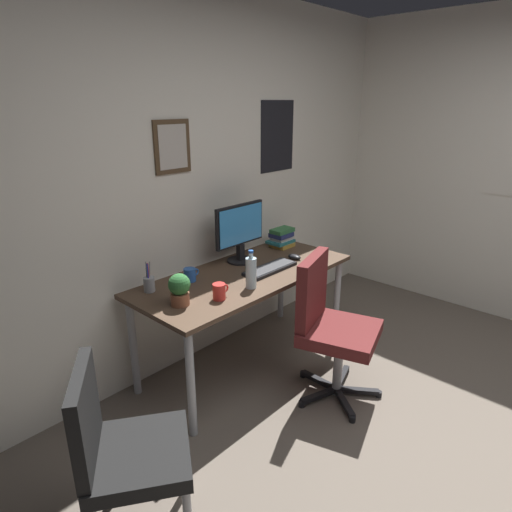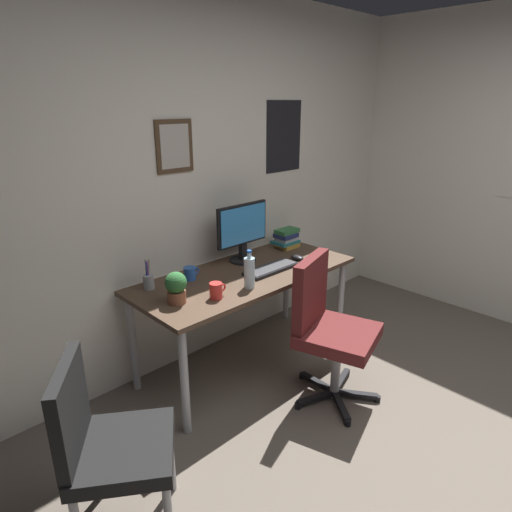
{
  "view_description": "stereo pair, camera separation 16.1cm",
  "coord_description": "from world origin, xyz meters",
  "px_view_note": "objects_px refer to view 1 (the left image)",
  "views": [
    {
      "loc": [
        -2.04,
        -0.26,
        1.86
      ],
      "look_at": [
        0.01,
        1.62,
        0.87
      ],
      "focal_mm": 30.77,
      "sensor_mm": 36.0,
      "label": 1
    },
    {
      "loc": [
        -1.93,
        -0.37,
        1.86
      ],
      "look_at": [
        0.01,
        1.62,
        0.87
      ],
      "focal_mm": 30.77,
      "sensor_mm": 36.0,
      "label": 2
    }
  ],
  "objects_px": {
    "computer_mouse": "(295,257)",
    "book_stack_left": "(282,238)",
    "monitor": "(240,231)",
    "coffee_mug_far": "(190,275)",
    "pen_cup": "(149,283)",
    "water_bottle": "(251,272)",
    "side_chair": "(121,447)",
    "office_chair": "(329,321)",
    "keyboard": "(270,268)",
    "coffee_mug_near": "(219,291)",
    "potted_plant": "(179,288)"
  },
  "relations": [
    {
      "from": "computer_mouse",
      "to": "book_stack_left",
      "type": "relative_size",
      "value": 0.54
    },
    {
      "from": "monitor",
      "to": "coffee_mug_far",
      "type": "relative_size",
      "value": 3.86
    },
    {
      "from": "coffee_mug_far",
      "to": "pen_cup",
      "type": "xyz_separation_m",
      "value": [
        -0.28,
        0.05,
        0.01
      ]
    },
    {
      "from": "water_bottle",
      "to": "book_stack_left",
      "type": "bearing_deg",
      "value": 26.56
    },
    {
      "from": "side_chair",
      "to": "book_stack_left",
      "type": "xyz_separation_m",
      "value": [
        1.98,
        0.77,
        0.3
      ]
    },
    {
      "from": "computer_mouse",
      "to": "office_chair",
      "type": "bearing_deg",
      "value": -121.88
    },
    {
      "from": "side_chair",
      "to": "keyboard",
      "type": "bearing_deg",
      "value": 18.03
    },
    {
      "from": "coffee_mug_near",
      "to": "potted_plant",
      "type": "relative_size",
      "value": 0.6
    },
    {
      "from": "side_chair",
      "to": "monitor",
      "type": "distance_m",
      "value": 1.75
    },
    {
      "from": "office_chair",
      "to": "potted_plant",
      "type": "relative_size",
      "value": 4.87
    },
    {
      "from": "monitor",
      "to": "coffee_mug_near",
      "type": "bearing_deg",
      "value": -146.34
    },
    {
      "from": "potted_plant",
      "to": "pen_cup",
      "type": "bearing_deg",
      "value": 92.03
    },
    {
      "from": "coffee_mug_near",
      "to": "office_chair",
      "type": "bearing_deg",
      "value": -40.28
    },
    {
      "from": "side_chair",
      "to": "book_stack_left",
      "type": "relative_size",
      "value": 4.27
    },
    {
      "from": "office_chair",
      "to": "computer_mouse",
      "type": "height_order",
      "value": "office_chair"
    },
    {
      "from": "office_chair",
      "to": "coffee_mug_near",
      "type": "xyz_separation_m",
      "value": [
        -0.53,
        0.45,
        0.25
      ]
    },
    {
      "from": "monitor",
      "to": "keyboard",
      "type": "xyz_separation_m",
      "value": [
        0.01,
        -0.28,
        -0.23
      ]
    },
    {
      "from": "keyboard",
      "to": "water_bottle",
      "type": "height_order",
      "value": "water_bottle"
    },
    {
      "from": "pen_cup",
      "to": "monitor",
      "type": "bearing_deg",
      "value": -2.68
    },
    {
      "from": "water_bottle",
      "to": "book_stack_left",
      "type": "distance_m",
      "value": 0.88
    },
    {
      "from": "coffee_mug_far",
      "to": "coffee_mug_near",
      "type": "bearing_deg",
      "value": -100.14
    },
    {
      "from": "coffee_mug_far",
      "to": "water_bottle",
      "type": "bearing_deg",
      "value": -62.83
    },
    {
      "from": "keyboard",
      "to": "coffee_mug_far",
      "type": "relative_size",
      "value": 3.61
    },
    {
      "from": "pen_cup",
      "to": "book_stack_left",
      "type": "xyz_separation_m",
      "value": [
        1.26,
        -0.04,
        0.02
      ]
    },
    {
      "from": "monitor",
      "to": "side_chair",
      "type": "bearing_deg",
      "value": -152.68
    },
    {
      "from": "office_chair",
      "to": "water_bottle",
      "type": "bearing_deg",
      "value": 122.61
    },
    {
      "from": "computer_mouse",
      "to": "book_stack_left",
      "type": "distance_m",
      "value": 0.32
    },
    {
      "from": "side_chair",
      "to": "keyboard",
      "type": "distance_m",
      "value": 1.61
    },
    {
      "from": "monitor",
      "to": "coffee_mug_near",
      "type": "relative_size",
      "value": 3.95
    },
    {
      "from": "office_chair",
      "to": "side_chair",
      "type": "relative_size",
      "value": 1.09
    },
    {
      "from": "book_stack_left",
      "to": "pen_cup",
      "type": "bearing_deg",
      "value": 178.27
    },
    {
      "from": "keyboard",
      "to": "water_bottle",
      "type": "bearing_deg",
      "value": -160.54
    },
    {
      "from": "pen_cup",
      "to": "office_chair",
      "type": "bearing_deg",
      "value": -48.82
    },
    {
      "from": "monitor",
      "to": "computer_mouse",
      "type": "distance_m",
      "value": 0.47
    },
    {
      "from": "office_chair",
      "to": "keyboard",
      "type": "height_order",
      "value": "office_chair"
    },
    {
      "from": "keyboard",
      "to": "pen_cup",
      "type": "bearing_deg",
      "value": 158.13
    },
    {
      "from": "water_bottle",
      "to": "book_stack_left",
      "type": "height_order",
      "value": "water_bottle"
    },
    {
      "from": "office_chair",
      "to": "book_stack_left",
      "type": "distance_m",
      "value": 1.0
    },
    {
      "from": "coffee_mug_near",
      "to": "pen_cup",
      "type": "xyz_separation_m",
      "value": [
        -0.22,
        0.41,
        0.0
      ]
    },
    {
      "from": "coffee_mug_near",
      "to": "water_bottle",
      "type": "bearing_deg",
      "value": -4.84
    },
    {
      "from": "side_chair",
      "to": "coffee_mug_near",
      "type": "relative_size",
      "value": 7.51
    },
    {
      "from": "pen_cup",
      "to": "computer_mouse",
      "type": "bearing_deg",
      "value": -15.59
    },
    {
      "from": "coffee_mug_far",
      "to": "pen_cup",
      "type": "height_order",
      "value": "pen_cup"
    },
    {
      "from": "water_bottle",
      "to": "coffee_mug_far",
      "type": "bearing_deg",
      "value": 117.17
    },
    {
      "from": "keyboard",
      "to": "coffee_mug_far",
      "type": "distance_m",
      "value": 0.58
    },
    {
      "from": "keyboard",
      "to": "potted_plant",
      "type": "distance_m",
      "value": 0.79
    },
    {
      "from": "monitor",
      "to": "computer_mouse",
      "type": "height_order",
      "value": "monitor"
    },
    {
      "from": "keyboard",
      "to": "pen_cup",
      "type": "height_order",
      "value": "pen_cup"
    },
    {
      "from": "side_chair",
      "to": "coffee_mug_far",
      "type": "relative_size",
      "value": 7.34
    },
    {
      "from": "monitor",
      "to": "water_bottle",
      "type": "relative_size",
      "value": 1.82
    }
  ]
}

